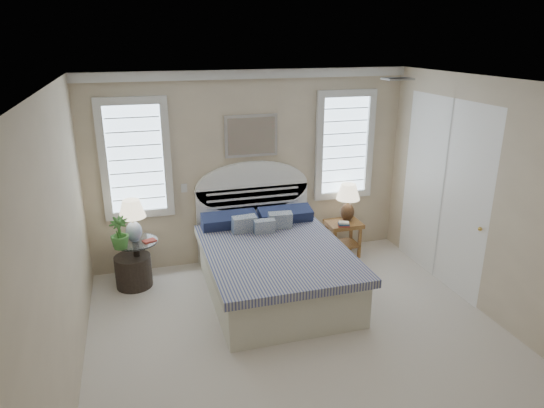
{
  "coord_description": "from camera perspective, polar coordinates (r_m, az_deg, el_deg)",
  "views": [
    {
      "loc": [
        -1.58,
        -3.91,
        3.11
      ],
      "look_at": [
        -0.14,
        1.0,
        1.33
      ],
      "focal_mm": 32.0,
      "sensor_mm": 36.0,
      "label": 1
    }
  ],
  "objects": [
    {
      "name": "window_left",
      "position": [
        6.56,
        -15.75,
        5.12
      ],
      "size": [
        0.9,
        0.06,
        1.6
      ],
      "primitive_type": "cube",
      "color": "#C9E6FF",
      "rests_on": "wall_back"
    },
    {
      "name": "nightstand_right",
      "position": [
        7.24,
        8.38,
        -3.18
      ],
      "size": [
        0.5,
        0.4,
        0.53
      ],
      "color": "olive",
      "rests_on": "floor"
    },
    {
      "name": "floor_pot",
      "position": [
        6.63,
        -15.98,
        -7.6
      ],
      "size": [
        0.62,
        0.62,
        0.42
      ],
      "primitive_type": "cylinder",
      "rotation": [
        0.0,
        0.0,
        -0.43
      ],
      "color": "black",
      "rests_on": "floor"
    },
    {
      "name": "lamp_left",
      "position": [
        6.36,
        -16.11,
        -1.34
      ],
      "size": [
        0.4,
        0.4,
        0.55
      ],
      "rotation": [
        0.0,
        0.0,
        -0.21
      ],
      "color": "white",
      "rests_on": "side_table_left"
    },
    {
      "name": "ceiling",
      "position": [
        4.23,
        5.74,
        13.5
      ],
      "size": [
        4.5,
        5.0,
        0.01
      ],
      "primitive_type": "cube",
      "color": "white",
      "rests_on": "wall_back"
    },
    {
      "name": "books_right",
      "position": [
        7.02,
        8.44,
        -2.36
      ],
      "size": [
        0.18,
        0.15,
        0.07
      ],
      "rotation": [
        0.0,
        0.0,
        -0.27
      ],
      "color": "maroon",
      "rests_on": "nightstand_right"
    },
    {
      "name": "wall_right",
      "position": [
        5.74,
        26.59,
        -0.8
      ],
      "size": [
        0.02,
        5.0,
        2.7
      ],
      "primitive_type": "cube",
      "color": "#BBA98C",
      "rests_on": "floor"
    },
    {
      "name": "crown_molding",
      "position": [
        6.57,
        -2.54,
        15.03
      ],
      "size": [
        4.5,
        0.08,
        0.12
      ],
      "primitive_type": "cube",
      "color": "silver",
      "rests_on": "wall_back"
    },
    {
      "name": "lamp_right",
      "position": [
        7.17,
        8.93,
        0.71
      ],
      "size": [
        0.4,
        0.4,
        0.56
      ],
      "rotation": [
        0.0,
        0.0,
        0.17
      ],
      "color": "black",
      "rests_on": "nightstand_right"
    },
    {
      "name": "potted_plant",
      "position": [
        6.22,
        -17.53,
        -3.27
      ],
      "size": [
        0.27,
        0.27,
        0.41
      ],
      "primitive_type": "imported",
      "rotation": [
        0.0,
        0.0,
        -0.24
      ],
      "color": "#396C2B",
      "rests_on": "side_table_left"
    },
    {
      "name": "switch_plate",
      "position": [
        6.71,
        -10.3,
        1.86
      ],
      "size": [
        0.08,
        0.01,
        0.12
      ],
      "primitive_type": "cube",
      "color": "silver",
      "rests_on": "wall_back"
    },
    {
      "name": "closet_door",
      "position": [
        6.65,
        19.45,
        1.33
      ],
      "size": [
        0.02,
        1.8,
        2.4
      ],
      "primitive_type": "cube",
      "color": "white",
      "rests_on": "floor"
    },
    {
      "name": "painting",
      "position": [
        6.68,
        -2.44,
        8.0
      ],
      "size": [
        0.74,
        0.04,
        0.58
      ],
      "primitive_type": "cube",
      "color": "silver",
      "rests_on": "wall_back"
    },
    {
      "name": "side_table_left",
      "position": [
        6.55,
        -15.58,
        -6.18
      ],
      "size": [
        0.56,
        0.56,
        0.63
      ],
      "color": "black",
      "rests_on": "floor"
    },
    {
      "name": "wall_left",
      "position": [
        4.34,
        -23.93,
        -6.56
      ],
      "size": [
        0.02,
        5.0,
        2.7
      ],
      "primitive_type": "cube",
      "color": "#BBA98C",
      "rests_on": "floor"
    },
    {
      "name": "books_left",
      "position": [
        6.38,
        -14.23,
        -4.23
      ],
      "size": [
        0.19,
        0.17,
        0.02
      ],
      "rotation": [
        0.0,
        0.0,
        0.42
      ],
      "color": "maroon",
      "rests_on": "side_table_left"
    },
    {
      "name": "window_right",
      "position": [
        7.21,
        8.49,
        6.84
      ],
      "size": [
        0.9,
        0.06,
        1.6
      ],
      "primitive_type": "cube",
      "color": "#C9E6FF",
      "rests_on": "wall_back"
    },
    {
      "name": "floor",
      "position": [
        5.24,
        4.72,
        -17.37
      ],
      "size": [
        4.5,
        5.0,
        0.01
      ],
      "primitive_type": "cube",
      "color": "beige",
      "rests_on": "ground"
    },
    {
      "name": "wall_back",
      "position": [
        6.83,
        -2.47,
        4.19
      ],
      "size": [
        4.5,
        0.02,
        2.7
      ],
      "primitive_type": "cube",
      "color": "#BBA98C",
      "rests_on": "floor"
    },
    {
      "name": "bed",
      "position": [
        6.22,
        0.01,
        -6.83
      ],
      "size": [
        1.72,
        2.28,
        1.47
      ],
      "color": "silver",
      "rests_on": "floor"
    },
    {
      "name": "hvac_vent",
      "position": [
        5.48,
        14.57,
        14.06
      ],
      "size": [
        0.3,
        0.2,
        0.02
      ],
      "primitive_type": "cube",
      "color": "#B2B2B2",
      "rests_on": "ceiling"
    }
  ]
}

